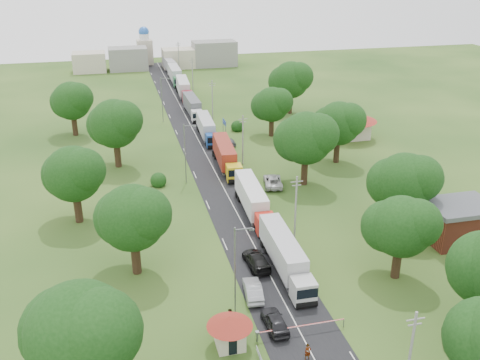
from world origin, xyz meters
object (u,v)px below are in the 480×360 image
object	(u,v)px
boom_barrier	(288,329)
car_lane_mid	(253,290)
info_sign	(224,125)
car_lane_front	(275,321)
truck_0	(285,255)
guard_booth	(230,327)
pedestrian_near	(308,352)

from	to	relation	value
boom_barrier	car_lane_mid	world-z (taller)	car_lane_mid
info_sign	car_lane_front	xyz separation A→B (m)	(-7.46, -58.50, -2.18)
info_sign	truck_0	size ratio (longest dim) A/B	0.28
guard_booth	pedestrian_near	size ratio (longest dim) A/B	2.61
info_sign	car_lane_front	size ratio (longest dim) A/B	0.85
boom_barrier	truck_0	xyz separation A→B (m)	(3.28, 11.23, 1.29)
car_lane_mid	pedestrian_near	distance (m)	10.94
car_lane_front	info_sign	bearing A→B (deg)	-98.36
boom_barrier	car_lane_front	size ratio (longest dim) A/B	1.92
boom_barrier	truck_0	distance (m)	11.77
guard_booth	car_lane_mid	xyz separation A→B (m)	(4.20, 7.19, -1.34)
car_lane_front	boom_barrier	bearing A→B (deg)	119.88
truck_0	boom_barrier	bearing A→B (deg)	-106.30
guard_booth	car_lane_mid	distance (m)	8.43
info_sign	car_lane_mid	bearing A→B (deg)	-98.83
guard_booth	car_lane_mid	size ratio (longest dim) A/B	0.88
car_lane_mid	truck_0	bearing A→B (deg)	-134.35
truck_0	car_lane_front	xyz separation A→B (m)	(-4.18, -9.73, -1.36)
info_sign	truck_0	world-z (taller)	truck_0
car_lane_mid	pedestrian_near	size ratio (longest dim) A/B	2.97
boom_barrier	car_lane_mid	distance (m)	7.37
guard_booth	pedestrian_near	xyz separation A→B (m)	(6.56, -3.50, -1.32)
info_sign	car_lane_mid	distance (m)	53.49
boom_barrier	guard_booth	xyz separation A→B (m)	(-5.84, -0.00, 1.27)
guard_booth	car_lane_front	bearing A→B (deg)	16.90
truck_0	car_lane_front	world-z (taller)	truck_0
info_sign	truck_0	bearing A→B (deg)	-93.84
boom_barrier	truck_0	bearing A→B (deg)	73.70
guard_booth	info_sign	distance (m)	61.27
boom_barrier	car_lane_mid	bearing A→B (deg)	102.87
truck_0	car_lane_front	distance (m)	10.68
guard_booth	car_lane_front	size ratio (longest dim) A/B	0.92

